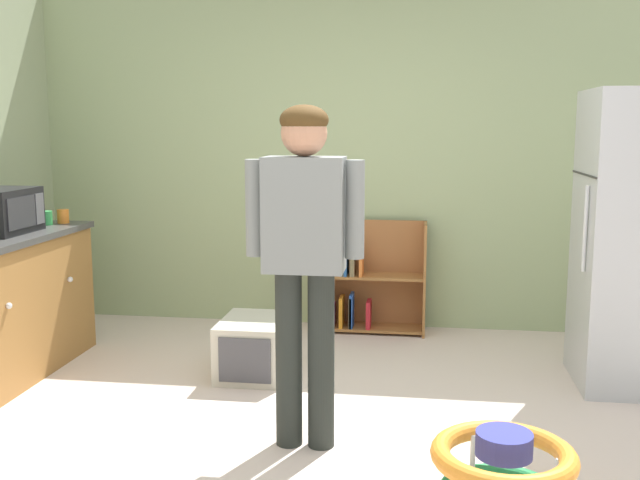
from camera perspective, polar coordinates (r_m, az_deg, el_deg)
The scene contains 8 objects.
ground_plane at distance 3.73m, azimuth 0.75°, elevation -15.99°, with size 12.00×12.00×0.00m, color beige.
back_wall at distance 5.70m, azimuth 3.81°, elevation 6.68°, with size 5.20×0.06×2.70m, color #9DAF7F.
bookshelf at distance 5.64m, azimuth 3.59°, elevation -3.39°, with size 0.80×0.28×0.85m.
standing_person at distance 3.49m, azimuth -1.21°, elevation -0.22°, with size 0.57×0.23×1.67m.
baby_walker at distance 3.27m, azimuth 14.05°, elevation -16.94°, with size 0.60×0.60×0.32m.
pet_carrier at distance 4.71m, azimuth -5.08°, elevation -8.30°, with size 0.42×0.55×0.36m.
green_cup at distance 5.31m, azimuth -20.52°, elevation 1.61°, with size 0.08×0.08×0.10m, color green.
orange_cup at distance 5.37m, azimuth -19.36°, elevation 1.75°, with size 0.08×0.08×0.10m, color orange.
Camera 1 is at (0.43, -3.35, 1.57)m, focal length 41.13 mm.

